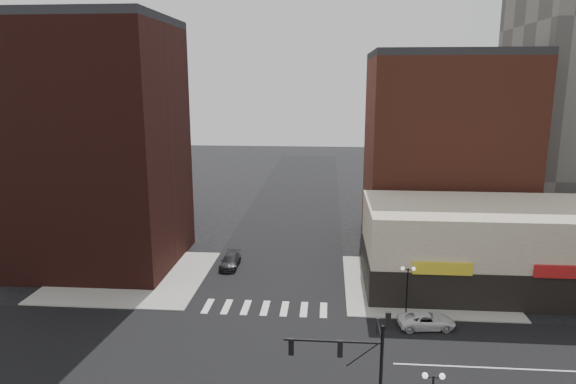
{
  "coord_description": "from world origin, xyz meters",
  "views": [
    {
      "loc": [
        5.24,
        -33.1,
        19.54
      ],
      "look_at": [
        2.11,
        5.71,
        11.0
      ],
      "focal_mm": 32.0,
      "sensor_mm": 36.0,
      "label": 1
    }
  ],
  "objects_px": {
    "traffic_signal": "(363,357)",
    "dark_sedan_north": "(230,261)",
    "white_suv": "(426,320)",
    "street_lamp_ne": "(408,278)"
  },
  "relations": [
    {
      "from": "traffic_signal",
      "to": "dark_sedan_north",
      "type": "bearing_deg",
      "value": 115.47
    },
    {
      "from": "white_suv",
      "to": "dark_sedan_north",
      "type": "height_order",
      "value": "dark_sedan_north"
    },
    {
      "from": "traffic_signal",
      "to": "dark_sedan_north",
      "type": "relative_size",
      "value": 1.74
    },
    {
      "from": "dark_sedan_north",
      "to": "traffic_signal",
      "type": "bearing_deg",
      "value": -64.69
    },
    {
      "from": "white_suv",
      "to": "dark_sedan_north",
      "type": "distance_m",
      "value": 22.09
    },
    {
      "from": "traffic_signal",
      "to": "white_suv",
      "type": "height_order",
      "value": "traffic_signal"
    },
    {
      "from": "street_lamp_ne",
      "to": "dark_sedan_north",
      "type": "height_order",
      "value": "street_lamp_ne"
    },
    {
      "from": "traffic_signal",
      "to": "street_lamp_ne",
      "type": "relative_size",
      "value": 1.87
    },
    {
      "from": "white_suv",
      "to": "street_lamp_ne",
      "type": "bearing_deg",
      "value": 22.15
    },
    {
      "from": "street_lamp_ne",
      "to": "dark_sedan_north",
      "type": "distance_m",
      "value": 19.95
    }
  ]
}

